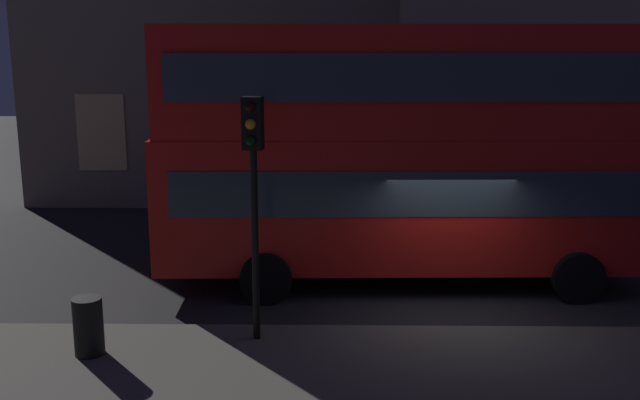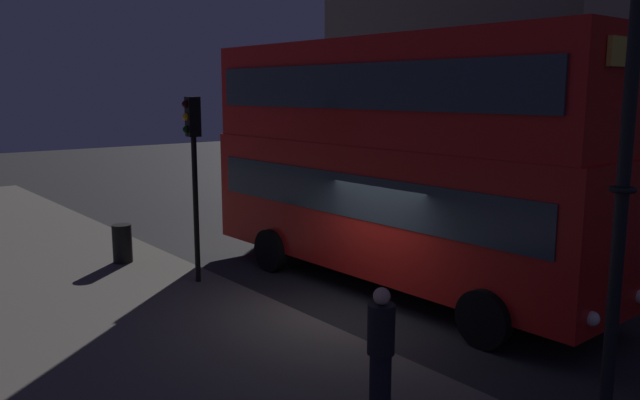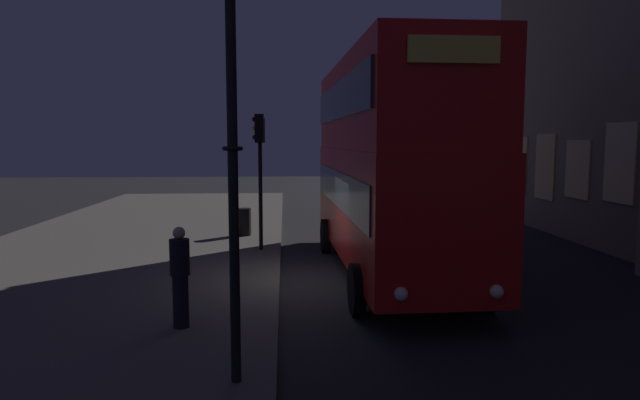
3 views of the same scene
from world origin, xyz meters
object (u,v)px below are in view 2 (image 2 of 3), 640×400
object	(u,v)px
street_lamp	(636,27)
pedestrian	(381,354)
traffic_light_near_kerb	(193,151)
double_decker_bus	(394,152)
litter_bin	(122,243)

from	to	relation	value
street_lamp	pedestrian	xyz separation A→B (m)	(-2.34, -1.17, -3.92)
traffic_light_near_kerb	pedestrian	xyz separation A→B (m)	(7.04, -1.12, -2.01)
double_decker_bus	litter_bin	xyz separation A→B (m)	(-5.36, -4.07, -2.43)
traffic_light_near_kerb	litter_bin	bearing A→B (deg)	-157.74
pedestrian	litter_bin	distance (m)	9.70
street_lamp	pedestrian	distance (m)	4.71
traffic_light_near_kerb	pedestrian	world-z (taller)	traffic_light_near_kerb
double_decker_bus	traffic_light_near_kerb	world-z (taller)	double_decker_bus
traffic_light_near_kerb	street_lamp	distance (m)	9.57
street_lamp	traffic_light_near_kerb	bearing A→B (deg)	-179.66
pedestrian	litter_bin	bearing A→B (deg)	-81.08
street_lamp	pedestrian	bearing A→B (deg)	-153.32
traffic_light_near_kerb	pedestrian	distance (m)	7.41
double_decker_bus	street_lamp	size ratio (longest dim) A/B	1.64
pedestrian	litter_bin	world-z (taller)	pedestrian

